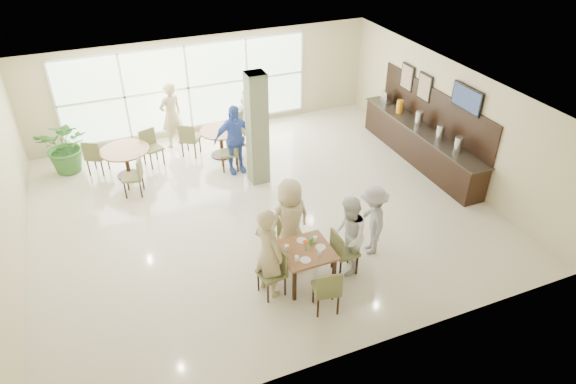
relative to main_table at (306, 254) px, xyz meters
name	(u,v)px	position (x,y,z in m)	size (l,w,h in m)	color
ground	(260,208)	(0.04, 2.64, -0.66)	(10.00, 10.00, 0.00)	beige
room_shell	(258,142)	(0.04, 2.64, 1.05)	(10.00, 10.00, 10.00)	white
window_bank	(188,88)	(-0.46, 7.10, 0.74)	(7.00, 0.04, 7.00)	silver
column	(257,129)	(0.44, 3.84, 0.74)	(0.45, 0.45, 2.80)	#6F7C56
main_table	(306,254)	(0.00, 0.00, 0.00)	(0.95, 0.95, 0.75)	brown
round_table_left	(126,155)	(-2.56, 5.30, -0.06)	(1.20, 1.20, 0.75)	brown
round_table_right	(221,136)	(-0.05, 5.43, -0.08)	(1.09, 1.09, 0.75)	brown
chairs_main_table	(308,263)	(0.01, -0.06, -0.18)	(2.01, 2.04, 0.95)	#646A3A
chairs_table_left	(127,160)	(-2.54, 5.25, -0.18)	(1.98, 1.99, 0.95)	#646A3A
chairs_table_right	(222,140)	(-0.04, 5.39, -0.18)	(2.19, 1.73, 0.95)	#646A3A
tabletop_clutter	(307,247)	(0.01, -0.02, 0.15)	(0.74, 0.74, 0.21)	white
buffet_counter	(421,142)	(4.74, 3.14, -0.10)	(0.64, 4.70, 1.95)	black
wall_tv	(467,99)	(4.97, 2.04, 1.49)	(0.06, 1.00, 0.58)	black
framed_art_a	(425,87)	(4.98, 3.64, 1.19)	(0.05, 0.55, 0.70)	black
framed_art_b	(407,77)	(4.98, 4.44, 1.19)	(0.05, 0.55, 0.70)	black
potted_plant	(66,145)	(-3.89, 6.14, 0.07)	(1.30, 1.30, 1.44)	#38702D
teen_left	(268,252)	(-0.74, 0.01, 0.26)	(0.66, 0.44, 1.82)	tan
teen_far	(290,220)	(0.00, 0.77, 0.24)	(0.87, 0.48, 1.79)	tan
teen_right	(348,236)	(0.87, -0.02, 0.17)	(0.80, 0.62, 1.64)	white
teen_standing	(372,220)	(1.59, 0.32, 0.11)	(0.99, 0.57, 1.53)	#9C9D9F
adult_a	(234,139)	(0.04, 4.47, 0.25)	(1.07, 0.61, 1.82)	#415EC3
adult_b	(250,120)	(0.81, 5.47, 0.23)	(1.64, 0.71, 1.77)	white
adult_standing	(171,115)	(-1.12, 6.50, 0.27)	(0.68, 0.44, 1.86)	tan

